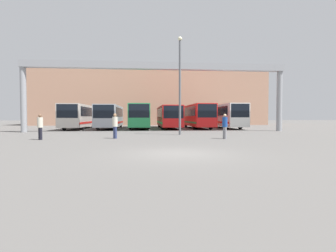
{
  "coord_description": "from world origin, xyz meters",
  "views": [
    {
      "loc": [
        -1.48,
        -11.34,
        1.63
      ],
      "look_at": [
        1.33,
        18.51,
        0.53
      ],
      "focal_mm": 28.0,
      "sensor_mm": 36.0,
      "label": 1
    }
  ],
  "objects_px": {
    "bus_slot_1": "(110,115)",
    "bus_slot_4": "(197,115)",
    "bus_slot_5": "(224,115)",
    "pedestrian_mid_right": "(115,125)",
    "bus_slot_2": "(140,115)",
    "pedestrian_mid_left": "(40,126)",
    "lamp_post": "(180,82)",
    "bus_slot_0": "(80,115)",
    "pedestrian_near_left": "(225,126)",
    "bus_slot_3": "(168,116)"
  },
  "relations": [
    {
      "from": "bus_slot_4",
      "to": "pedestrian_near_left",
      "type": "xyz_separation_m",
      "value": [
        -1.51,
        -16.96,
        -0.87
      ]
    },
    {
      "from": "bus_slot_1",
      "to": "bus_slot_3",
      "type": "xyz_separation_m",
      "value": [
        7.9,
        0.35,
        -0.03
      ]
    },
    {
      "from": "pedestrian_near_left",
      "to": "bus_slot_3",
      "type": "bearing_deg",
      "value": 177.97
    },
    {
      "from": "pedestrian_mid_left",
      "to": "lamp_post",
      "type": "distance_m",
      "value": 11.73
    },
    {
      "from": "bus_slot_0",
      "to": "pedestrian_near_left",
      "type": "xyz_separation_m",
      "value": [
        14.29,
        -17.17,
        -0.82
      ]
    },
    {
      "from": "pedestrian_mid_right",
      "to": "lamp_post",
      "type": "bearing_deg",
      "value": -87.94
    },
    {
      "from": "bus_slot_0",
      "to": "bus_slot_2",
      "type": "height_order",
      "value": "bus_slot_2"
    },
    {
      "from": "bus_slot_2",
      "to": "pedestrian_mid_left",
      "type": "height_order",
      "value": "bus_slot_2"
    },
    {
      "from": "bus_slot_1",
      "to": "bus_slot_2",
      "type": "height_order",
      "value": "bus_slot_2"
    },
    {
      "from": "bus_slot_5",
      "to": "pedestrian_mid_left",
      "type": "xyz_separation_m",
      "value": [
        -18.52,
        -17.11,
        -0.91
      ]
    },
    {
      "from": "pedestrian_mid_right",
      "to": "pedestrian_mid_left",
      "type": "bearing_deg",
      "value": 66.14
    },
    {
      "from": "bus_slot_0",
      "to": "bus_slot_1",
      "type": "distance_m",
      "value": 3.95
    },
    {
      "from": "bus_slot_3",
      "to": "lamp_post",
      "type": "height_order",
      "value": "lamp_post"
    },
    {
      "from": "bus_slot_5",
      "to": "pedestrian_mid_right",
      "type": "bearing_deg",
      "value": -129.13
    },
    {
      "from": "bus_slot_2",
      "to": "pedestrian_mid_right",
      "type": "relative_size",
      "value": 6.69
    },
    {
      "from": "bus_slot_3",
      "to": "bus_slot_1",
      "type": "bearing_deg",
      "value": -177.49
    },
    {
      "from": "bus_slot_4",
      "to": "pedestrian_mid_right",
      "type": "height_order",
      "value": "bus_slot_4"
    },
    {
      "from": "bus_slot_1",
      "to": "bus_slot_4",
      "type": "distance_m",
      "value": 11.85
    },
    {
      "from": "pedestrian_mid_right",
      "to": "bus_slot_2",
      "type": "bearing_deg",
      "value": -36.06
    },
    {
      "from": "bus_slot_4",
      "to": "pedestrian_near_left",
      "type": "height_order",
      "value": "bus_slot_4"
    },
    {
      "from": "bus_slot_4",
      "to": "pedestrian_mid_right",
      "type": "distance_m",
      "value": 18.56
    },
    {
      "from": "bus_slot_5",
      "to": "pedestrian_near_left",
      "type": "height_order",
      "value": "bus_slot_5"
    },
    {
      "from": "bus_slot_3",
      "to": "pedestrian_near_left",
      "type": "relative_size",
      "value": 6.86
    },
    {
      "from": "bus_slot_3",
      "to": "lamp_post",
      "type": "bearing_deg",
      "value": -91.04
    },
    {
      "from": "bus_slot_1",
      "to": "bus_slot_5",
      "type": "xyz_separation_m",
      "value": [
        15.79,
        0.37,
        0.1
      ]
    },
    {
      "from": "bus_slot_1",
      "to": "bus_slot_4",
      "type": "relative_size",
      "value": 1.04
    },
    {
      "from": "bus_slot_0",
      "to": "pedestrian_mid_right",
      "type": "height_order",
      "value": "bus_slot_0"
    },
    {
      "from": "bus_slot_0",
      "to": "pedestrian_mid_right",
      "type": "distance_m",
      "value": 17.34
    },
    {
      "from": "pedestrian_mid_right",
      "to": "lamp_post",
      "type": "xyz_separation_m",
      "value": [
        5.31,
        3.39,
        3.69
      ]
    },
    {
      "from": "bus_slot_5",
      "to": "pedestrian_near_left",
      "type": "distance_m",
      "value": 18.41
    },
    {
      "from": "bus_slot_4",
      "to": "pedestrian_near_left",
      "type": "bearing_deg",
      "value": -95.08
    },
    {
      "from": "bus_slot_4",
      "to": "bus_slot_0",
      "type": "bearing_deg",
      "value": 179.24
    },
    {
      "from": "bus_slot_5",
      "to": "pedestrian_near_left",
      "type": "xyz_separation_m",
      "value": [
        -5.45,
        -17.56,
        -0.9
      ]
    },
    {
      "from": "bus_slot_0",
      "to": "pedestrian_mid_left",
      "type": "relative_size",
      "value": 6.54
    },
    {
      "from": "bus_slot_4",
      "to": "pedestrian_mid_right",
      "type": "xyz_separation_m",
      "value": [
        -9.49,
        -15.92,
        -0.86
      ]
    },
    {
      "from": "bus_slot_2",
      "to": "bus_slot_0",
      "type": "bearing_deg",
      "value": -177.78
    },
    {
      "from": "bus_slot_4",
      "to": "pedestrian_mid_left",
      "type": "distance_m",
      "value": 22.05
    },
    {
      "from": "bus_slot_2",
      "to": "bus_slot_4",
      "type": "xyz_separation_m",
      "value": [
        7.9,
        -0.52,
        0.02
      ]
    },
    {
      "from": "bus_slot_2",
      "to": "pedestrian_mid_left",
      "type": "bearing_deg",
      "value": -111.42
    },
    {
      "from": "pedestrian_near_left",
      "to": "pedestrian_mid_left",
      "type": "distance_m",
      "value": 13.08
    },
    {
      "from": "bus_slot_3",
      "to": "pedestrian_mid_left",
      "type": "distance_m",
      "value": 20.14
    },
    {
      "from": "bus_slot_0",
      "to": "bus_slot_4",
      "type": "xyz_separation_m",
      "value": [
        15.79,
        -0.21,
        0.05
      ]
    },
    {
      "from": "bus_slot_1",
      "to": "pedestrian_mid_right",
      "type": "height_order",
      "value": "bus_slot_1"
    },
    {
      "from": "pedestrian_near_left",
      "to": "lamp_post",
      "type": "xyz_separation_m",
      "value": [
        -2.68,
        4.43,
        3.71
      ]
    },
    {
      "from": "bus_slot_1",
      "to": "pedestrian_mid_right",
      "type": "bearing_deg",
      "value": -81.71
    },
    {
      "from": "bus_slot_1",
      "to": "bus_slot_4",
      "type": "xyz_separation_m",
      "value": [
        11.84,
        -0.22,
        0.08
      ]
    },
    {
      "from": "bus_slot_5",
      "to": "pedestrian_near_left",
      "type": "relative_size",
      "value": 6.89
    },
    {
      "from": "pedestrian_mid_left",
      "to": "bus_slot_4",
      "type": "bearing_deg",
      "value": -81.69
    },
    {
      "from": "bus_slot_4",
      "to": "bus_slot_2",
      "type": "bearing_deg",
      "value": 176.26
    },
    {
      "from": "bus_slot_5",
      "to": "pedestrian_mid_right",
      "type": "xyz_separation_m",
      "value": [
        -13.44,
        -16.52,
        -0.88
      ]
    }
  ]
}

